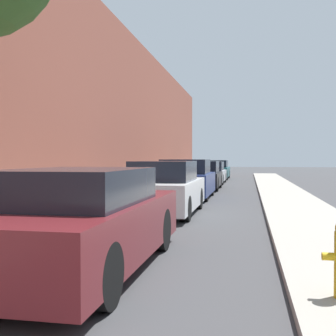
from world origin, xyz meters
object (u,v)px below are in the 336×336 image
object	(u,v)px
parked_car_white	(165,189)
parked_car_silver	(210,173)
parked_car_navy	(186,180)
parked_car_teal	(217,170)
parked_car_black	(202,176)
parked_car_maroon	(82,221)

from	to	relation	value
parked_car_white	parked_car_silver	xyz separation A→B (m)	(-0.02, 14.14, -0.06)
parked_car_navy	parked_car_teal	size ratio (longest dim) A/B	0.85
parked_car_white	parked_car_teal	distance (m)	19.74
parked_car_navy	parked_car_black	distance (m)	4.58
parked_car_white	parked_car_silver	world-z (taller)	parked_car_white
parked_car_maroon	parked_car_teal	xyz separation A→B (m)	(-0.09, 25.68, -0.02)
parked_car_teal	parked_car_black	bearing A→B (deg)	-89.76
parked_car_black	parked_car_silver	size ratio (longest dim) A/B	0.87
parked_car_teal	parked_car_navy	bearing A→B (deg)	-90.15
parked_car_white	parked_car_black	size ratio (longest dim) A/B	1.07
parked_car_navy	parked_car_teal	xyz separation A→B (m)	(0.04, 15.04, -0.04)
parked_car_silver	parked_car_teal	world-z (taller)	parked_car_teal
parked_car_navy	parked_car_silver	xyz separation A→B (m)	(0.08, 9.44, -0.08)
parked_car_navy	parked_car_silver	bearing A→B (deg)	89.50
parked_car_maroon	parked_car_silver	size ratio (longest dim) A/B	1.00
parked_car_white	parked_car_black	xyz separation A→B (m)	(-0.02, 9.28, -0.03)
parked_car_maroon	parked_car_black	xyz separation A→B (m)	(-0.04, 15.22, -0.02)
parked_car_navy	parked_car_white	bearing A→B (deg)	-88.71
parked_car_maroon	parked_car_black	size ratio (longest dim) A/B	1.15
parked_car_navy	parked_car_black	size ratio (longest dim) A/B	1.00
parked_car_navy	parked_car_maroon	bearing A→B (deg)	-89.32
parked_car_maroon	parked_car_silver	bearing A→B (deg)	90.13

